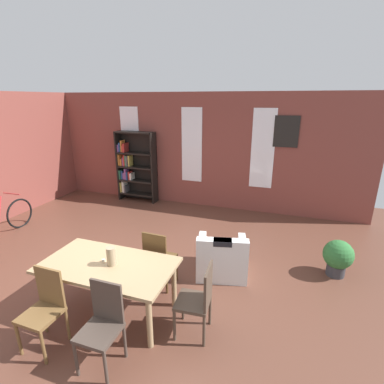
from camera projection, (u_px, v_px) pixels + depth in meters
The scene contains 17 objects.
ground_plane at pixel (116, 282), 4.57m from camera, with size 10.09×10.09×0.00m, color brown.
back_wall_brick at pixel (193, 151), 7.56m from camera, with size 8.76×0.12×2.95m, color brown.
window_pane_0 at pixel (131, 142), 8.00m from camera, with size 0.55×0.02×1.92m, color white.
window_pane_1 at pixel (192, 145), 7.45m from camera, with size 0.55×0.02×1.92m, color white.
window_pane_2 at pixel (263, 149), 6.89m from camera, with size 0.55×0.02×1.92m, color white.
dining_table at pixel (108, 269), 3.75m from camera, with size 1.74×0.94×0.74m.
vase_on_table at pixel (111, 256), 3.66m from camera, with size 0.12×0.12×0.25m, color #998466.
tealight_candle_0 at pixel (103, 260), 3.77m from camera, with size 0.04×0.04×0.03m, color silver.
dining_chair_head_right at pixel (199, 298), 3.41m from camera, with size 0.43×0.43×0.95m.
dining_chair_far_right at pixel (158, 257), 4.30m from camera, with size 0.41×0.41×0.95m.
dining_chair_near_left at pixel (45, 306), 3.28m from camera, with size 0.41×0.41×0.95m.
dining_chair_near_right at pixel (103, 323), 3.04m from camera, with size 0.40×0.40×0.95m.
bookshelf_tall at pixel (134, 166), 7.99m from camera, with size 1.11×0.33×1.94m.
armchair_white at pixel (222, 258), 4.73m from camera, with size 0.96×0.96×0.75m.
bicycle_second at pixel (0, 221), 5.99m from camera, with size 0.44×1.68×0.88m.
potted_plant_by_shelf at pixel (338, 256), 4.64m from camera, with size 0.47×0.47×0.62m.
framed_picture at pixel (286, 132), 6.60m from camera, with size 0.56×0.03×0.72m, color black.
Camera 1 is at (2.41, -3.30, 2.78)m, focal length 26.76 mm.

